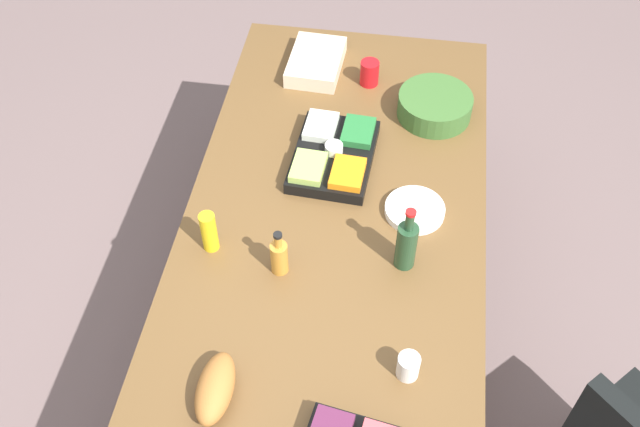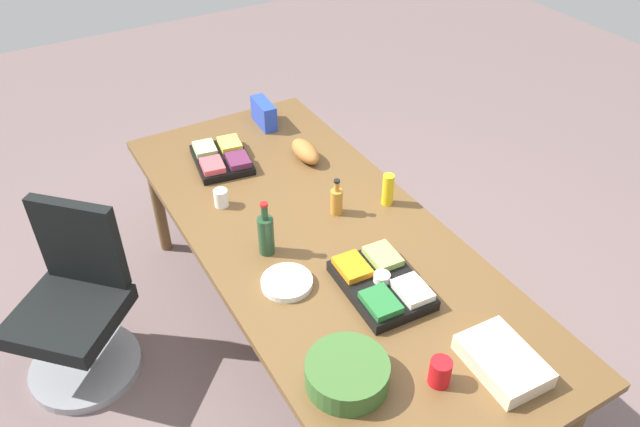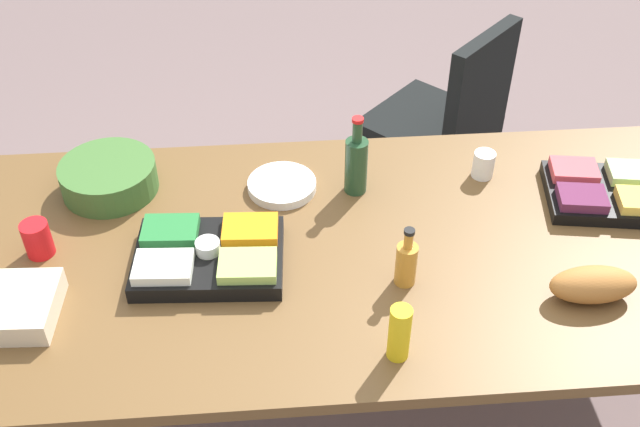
% 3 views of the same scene
% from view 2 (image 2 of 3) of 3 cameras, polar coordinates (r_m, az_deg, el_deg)
% --- Properties ---
extents(ground_plane, '(10.00, 10.00, 0.00)m').
position_cam_2_polar(ground_plane, '(3.42, 0.06, -11.95)').
color(ground_plane, '#6E5A59').
extents(conference_table, '(2.56, 1.10, 0.77)m').
position_cam_2_polar(conference_table, '(2.92, 0.07, -2.98)').
color(conference_table, brown).
rests_on(conference_table, ground).
extents(office_chair, '(0.68, 0.68, 0.92)m').
position_cam_2_polar(office_chair, '(3.31, -21.50, -8.75)').
color(office_chair, gray).
rests_on(office_chair, ground).
extents(paper_cup, '(0.08, 0.08, 0.09)m').
position_cam_2_polar(paper_cup, '(3.07, -9.11, 1.42)').
color(paper_cup, white).
rests_on(paper_cup, conference_table).
extents(red_solo_cup, '(0.10, 0.10, 0.11)m').
position_cam_2_polar(red_solo_cup, '(2.31, 11.01, -14.15)').
color(red_solo_cup, red).
rests_on(red_solo_cup, conference_table).
extents(bread_loaf, '(0.24, 0.11, 0.10)m').
position_cam_2_polar(bread_loaf, '(3.38, -1.36, 5.75)').
color(bread_loaf, '#A86930').
rests_on(bread_loaf, conference_table).
extents(chip_bag_blue, '(0.22, 0.09, 0.15)m').
position_cam_2_polar(chip_bag_blue, '(3.71, -5.20, 9.18)').
color(chip_bag_blue, blue).
rests_on(chip_bag_blue, conference_table).
extents(veggie_tray, '(0.44, 0.32, 0.09)m').
position_cam_2_polar(veggie_tray, '(2.60, 5.68, -6.40)').
color(veggie_tray, black).
rests_on(veggie_tray, conference_table).
extents(dressing_bottle, '(0.06, 0.06, 0.19)m').
position_cam_2_polar(dressing_bottle, '(2.97, 1.54, 1.21)').
color(dressing_bottle, '#C0812D').
rests_on(dressing_bottle, conference_table).
extents(mustard_bottle, '(0.06, 0.06, 0.17)m').
position_cam_2_polar(mustard_bottle, '(3.04, 6.28, 2.21)').
color(mustard_bottle, yellow).
rests_on(mustard_bottle, conference_table).
extents(paper_plate_stack, '(0.23, 0.23, 0.03)m').
position_cam_2_polar(paper_plate_stack, '(2.63, -3.07, -6.36)').
color(paper_plate_stack, white).
rests_on(paper_plate_stack, conference_table).
extents(salad_bowl, '(0.37, 0.37, 0.10)m').
position_cam_2_polar(salad_bowl, '(2.27, 2.52, -14.51)').
color(salad_bowl, '#3A642C').
rests_on(salad_bowl, conference_table).
extents(wine_bottle, '(0.09, 0.09, 0.27)m').
position_cam_2_polar(wine_bottle, '(2.74, -5.01, -1.87)').
color(wine_bottle, '#224328').
rests_on(wine_bottle, conference_table).
extents(sheet_cake, '(0.33, 0.23, 0.07)m').
position_cam_2_polar(sheet_cake, '(2.42, 16.49, -12.91)').
color(sheet_cake, beige).
rests_on(sheet_cake, conference_table).
extents(fruit_platter, '(0.40, 0.33, 0.07)m').
position_cam_2_polar(fruit_platter, '(3.40, -9.05, 5.08)').
color(fruit_platter, black).
rests_on(fruit_platter, conference_table).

